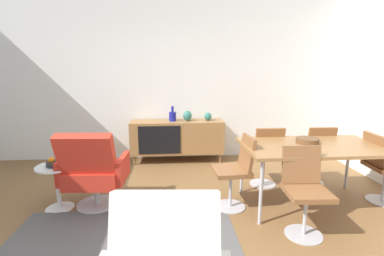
{
  "coord_description": "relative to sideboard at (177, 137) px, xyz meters",
  "views": [
    {
      "loc": [
        0.19,
        -2.45,
        1.59
      ],
      "look_at": [
        0.41,
        0.48,
        0.97
      ],
      "focal_mm": 26.06,
      "sensor_mm": 36.0,
      "label": 1
    }
  ],
  "objects": [
    {
      "name": "ground_plane",
      "position": [
        -0.29,
        -2.3,
        -0.44
      ],
      "size": [
        8.32,
        8.32,
        0.0
      ],
      "primitive_type": "plane",
      "color": "brown"
    },
    {
      "name": "wall_back",
      "position": [
        -0.29,
        0.3,
        0.96
      ],
      "size": [
        6.8,
        0.12,
        2.8
      ],
      "primitive_type": "cube",
      "color": "white",
      "rests_on": "ground_plane"
    },
    {
      "name": "sideboard",
      "position": [
        0.0,
        0.0,
        0.0
      ],
      "size": [
        1.6,
        0.45,
        0.72
      ],
      "color": "olive",
      "rests_on": "ground_plane"
    },
    {
      "name": "vase_cobalt",
      "position": [
        0.54,
        0.0,
        0.35
      ],
      "size": [
        0.13,
        0.13,
        0.14
      ],
      "color": "#337266",
      "rests_on": "sideboard"
    },
    {
      "name": "vase_sculptural_dark",
      "position": [
        0.18,
        0.0,
        0.37
      ],
      "size": [
        0.15,
        0.15,
        0.18
      ],
      "color": "#337266",
      "rests_on": "sideboard"
    },
    {
      "name": "vase_ceramic_small",
      "position": [
        -0.07,
        0.0,
        0.37
      ],
      "size": [
        0.12,
        0.12,
        0.25
      ],
      "color": "navy",
      "rests_on": "sideboard"
    },
    {
      "name": "dining_table",
      "position": [
        1.53,
        -1.76,
        0.26
      ],
      "size": [
        1.6,
        0.9,
        0.74
      ],
      "color": "olive",
      "rests_on": "ground_plane"
    },
    {
      "name": "wooden_bowl_on_table",
      "position": [
        1.5,
        -1.67,
        0.33
      ],
      "size": [
        0.26,
        0.26,
        0.06
      ],
      "primitive_type": "cylinder",
      "color": "brown",
      "rests_on": "dining_table"
    },
    {
      "name": "dining_chair_back_left",
      "position": [
        1.18,
        -1.2,
        0.03
      ],
      "size": [
        0.4,
        0.43,
        0.86
      ],
      "color": "brown",
      "rests_on": "ground_plane"
    },
    {
      "name": "dining_chair_near_window",
      "position": [
        0.64,
        -1.75,
        0.03
      ],
      "size": [
        0.45,
        0.42,
        0.86
      ],
      "color": "brown",
      "rests_on": "ground_plane"
    },
    {
      "name": "dining_chair_back_right",
      "position": [
        1.88,
        -1.2,
        0.03
      ],
      "size": [
        0.4,
        0.43,
        0.86
      ],
      "color": "brown",
      "rests_on": "ground_plane"
    },
    {
      "name": "dining_chair_front_left",
      "position": [
        1.18,
        -2.32,
        0.03
      ],
      "size": [
        0.42,
        0.44,
        0.86
      ],
      "color": "brown",
      "rests_on": "ground_plane"
    },
    {
      "name": "dining_chair_far_end",
      "position": [
        2.42,
        -1.75,
        0.03
      ],
      "size": [
        0.45,
        0.42,
        0.86
      ],
      "color": "brown",
      "rests_on": "ground_plane"
    },
    {
      "name": "lounge_chair_red",
      "position": [
        -1.0,
        -1.65,
        0.03
      ],
      "size": [
        0.75,
        0.69,
        0.95
      ],
      "color": "red",
      "rests_on": "ground_plane"
    },
    {
      "name": "side_table_round",
      "position": [
        -1.42,
        -1.63,
        -0.12
      ],
      "size": [
        0.44,
        0.44,
        0.52
      ],
      "color": "white",
      "rests_on": "ground_plane"
    },
    {
      "name": "fruit_bowl",
      "position": [
        -1.42,
        -1.63,
        0.12
      ],
      "size": [
        0.2,
        0.2,
        0.11
      ],
      "color": "#262628",
      "rests_on": "side_table_round"
    }
  ]
}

